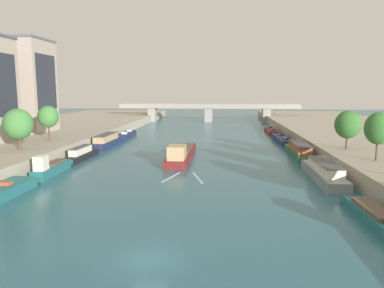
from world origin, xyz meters
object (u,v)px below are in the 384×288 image
bridge_far (209,110)px  moored_boat_left_far (107,141)px  moored_boat_left_second (128,134)px  moored_boat_right_midway (271,131)px  tree_left_past_mid (48,117)px  moored_boat_left_gap_after (51,168)px  tree_left_third (18,124)px  moored_boat_left_downstream (82,154)px  barge_midriver (181,153)px  moored_boat_right_end (299,150)px  tree_right_far (378,128)px  moored_boat_right_upstream (324,172)px  moored_boat_right_second (283,139)px  moored_boat_right_near (382,219)px  tree_right_end_of_row (348,125)px

bridge_far → moored_boat_left_far: bearing=-107.8°
moored_boat_left_second → moored_boat_right_midway: bearing=17.6°
tree_left_past_mid → bridge_far: (26.91, 69.46, -2.68)m
moored_boat_left_gap_after → tree_left_third: (-7.89, 5.87, 5.54)m
moored_boat_left_downstream → moored_boat_right_midway: moored_boat_left_downstream is taller
moored_boat_left_downstream → moored_boat_right_midway: (37.55, 41.62, -0.41)m
moored_boat_left_downstream → moored_boat_left_second: moored_boat_left_second is taller
barge_midriver → moored_boat_right_end: barge_midriver is taller
moored_boat_left_far → moored_boat_left_second: (0.35, 15.19, -0.50)m
tree_left_third → tree_right_far: bearing=-4.7°
moored_boat_left_second → bridge_far: (18.82, 44.37, 3.65)m
moored_boat_right_upstream → tree_right_far: (7.13, 1.43, 5.71)m
moored_boat_right_second → moored_boat_right_upstream: bearing=-90.7°
tree_left_past_mid → barge_midriver: bearing=-6.5°
moored_boat_left_second → moored_boat_right_upstream: bearing=-47.7°
tree_right_far → moored_boat_left_downstream: bearing=167.5°
barge_midriver → moored_boat_left_gap_after: bearing=-142.1°
moored_boat_right_midway → moored_boat_right_upstream: bearing=-90.1°
moored_boat_left_far → bridge_far: 62.65m
moored_boat_right_upstream → moored_boat_right_midway: bearing=89.9°
moored_boat_left_downstream → moored_boat_right_near: bearing=-36.6°
moored_boat_left_far → tree_right_far: (44.84, -24.39, 5.68)m
moored_boat_left_gap_after → moored_boat_left_far: bearing=90.7°
moored_boat_right_near → tree_right_end_of_row: 29.03m
tree_left_third → tree_right_far: (52.43, -4.35, 0.27)m
bridge_far → moored_boat_left_gap_after: bearing=-102.4°
bridge_far → tree_left_past_mid: bearing=-111.2°
moored_boat_right_end → tree_right_far: 18.36m
moored_boat_right_end → moored_boat_right_midway: size_ratio=1.24×
tree_left_third → bridge_far: size_ratio=0.10×
moored_boat_right_upstream → moored_boat_right_midway: 52.92m
barge_midriver → moored_boat_left_far: (-17.23, 12.76, 0.17)m
moored_boat_right_upstream → tree_right_end_of_row: 13.83m
tree_right_far → moored_boat_left_far: bearing=151.5°
moored_boat_left_second → moored_boat_right_end: (37.75, -23.50, 0.43)m
moored_boat_right_second → bridge_far: size_ratio=0.23×
tree_right_end_of_row → moored_boat_right_upstream: bearing=-120.2°
barge_midriver → moored_boat_right_upstream: size_ratio=1.37×
moored_boat_right_second → tree_right_far: bearing=-78.8°
moored_boat_left_gap_after → tree_right_far: (44.53, 1.52, 5.81)m
moored_boat_left_downstream → moored_boat_left_second: (0.12, 29.71, -0.33)m
moored_boat_right_end → bridge_far: bearing=105.6°
barge_midriver → tree_left_past_mid: 25.84m
moored_boat_right_near → moored_boat_right_second: bearing=90.0°
moored_boat_right_midway → moored_boat_right_second: bearing=-88.8°
tree_left_past_mid → moored_boat_left_downstream: bearing=-30.1°
moored_boat_left_far → tree_right_end_of_row: 46.85m
moored_boat_right_upstream → moored_boat_right_midway: size_ratio=1.12×
moored_boat_left_far → moored_boat_right_midway: 46.49m
moored_boat_right_end → tree_left_third: size_ratio=2.60×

